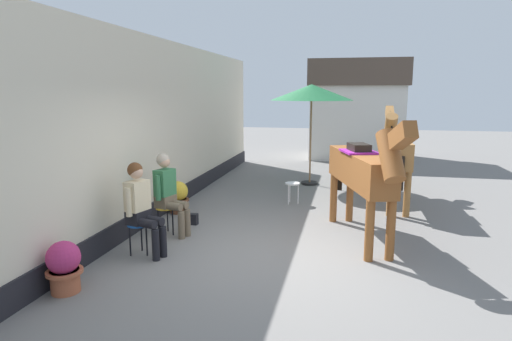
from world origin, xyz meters
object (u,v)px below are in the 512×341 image
at_px(flower_planter_near, 64,266).
at_px(satchel_bag, 190,219).
at_px(flower_planter_far, 178,196).
at_px(cafe_parasol, 312,93).
at_px(seated_visitor_near, 141,204).
at_px(seated_visitor_far, 168,190).
at_px(spare_stool_white, 292,185).
at_px(saddled_horse_far, 395,150).
at_px(saddled_horse_near, 363,171).

bearing_deg(flower_planter_near, satchel_bag, 80.16).
relative_size(flower_planter_far, cafe_parasol, 0.25).
xyz_separation_m(seated_visitor_near, seated_visitor_far, (0.01, 0.96, 0.00)).
bearing_deg(spare_stool_white, saddled_horse_far, 14.28).
bearing_deg(satchel_bag, seated_visitor_far, -100.66).
height_order(cafe_parasol, satchel_bag, cafe_parasol).
xyz_separation_m(saddled_horse_near, flower_planter_near, (-3.53, -2.64, -0.82)).
bearing_deg(saddled_horse_far, seated_visitor_far, -141.99).
height_order(saddled_horse_far, flower_planter_near, saddled_horse_far).
bearing_deg(saddled_horse_near, flower_planter_near, -143.16).
bearing_deg(seated_visitor_far, satchel_bag, 77.70).
height_order(seated_visitor_near, saddled_horse_far, saddled_horse_far).
bearing_deg(cafe_parasol, seated_visitor_far, -113.12).
distance_m(cafe_parasol, satchel_bag, 4.92).
bearing_deg(saddled_horse_near, flower_planter_far, 164.83).
relative_size(seated_visitor_near, seated_visitor_far, 1.00).
xyz_separation_m(saddled_horse_far, spare_stool_white, (-2.13, -0.54, -0.76)).
xyz_separation_m(saddled_horse_near, satchel_bag, (-3.02, 0.27, -1.06)).
xyz_separation_m(flower_planter_far, satchel_bag, (0.51, -0.69, -0.23)).
relative_size(seated_visitor_near, saddled_horse_far, 0.46).
relative_size(seated_visitor_near, spare_stool_white, 3.02).
xyz_separation_m(seated_visitor_far, spare_stool_white, (1.77, 2.51, -0.38)).
bearing_deg(saddled_horse_near, seated_visitor_near, -157.41).
xyz_separation_m(saddled_horse_far, flower_planter_near, (-4.27, -5.33, -0.82)).
xyz_separation_m(seated_visitor_near, saddled_horse_near, (3.17, 1.32, 0.38)).
bearing_deg(flower_planter_far, saddled_horse_near, -15.17).
bearing_deg(satchel_bag, flower_planter_far, 128.12).
relative_size(seated_visitor_near, flower_planter_near, 2.17).
relative_size(seated_visitor_far, satchel_bag, 4.96).
distance_m(seated_visitor_near, flower_planter_near, 1.44).
height_order(flower_planter_near, flower_planter_far, same).
relative_size(saddled_horse_far, spare_stool_white, 6.52).
xyz_separation_m(cafe_parasol, satchel_bag, (-1.83, -3.97, -2.26)).
distance_m(seated_visitor_near, spare_stool_white, 3.91).
relative_size(flower_planter_far, spare_stool_white, 1.39).
xyz_separation_m(seated_visitor_near, flower_planter_near, (-0.36, -1.32, -0.44)).
bearing_deg(flower_planter_near, saddled_horse_near, 36.84).
relative_size(flower_planter_near, satchel_bag, 2.29).
height_order(saddled_horse_near, satchel_bag, saddled_horse_near).
xyz_separation_m(saddled_horse_far, flower_planter_far, (-4.27, -1.73, -0.82)).
bearing_deg(cafe_parasol, seated_visitor_near, -109.53).
height_order(cafe_parasol, spare_stool_white, cafe_parasol).
xyz_separation_m(saddled_horse_near, flower_planter_far, (-3.53, 0.96, -0.82)).
height_order(seated_visitor_near, saddled_horse_near, saddled_horse_near).
relative_size(spare_stool_white, satchel_bag, 1.64).
relative_size(flower_planter_near, flower_planter_far, 1.00).
xyz_separation_m(cafe_parasol, spare_stool_white, (-0.19, -2.09, -1.96)).
bearing_deg(saddled_horse_near, cafe_parasol, 105.74).
bearing_deg(flower_planter_far, spare_stool_white, 29.08).
bearing_deg(seated_visitor_near, cafe_parasol, 70.47).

